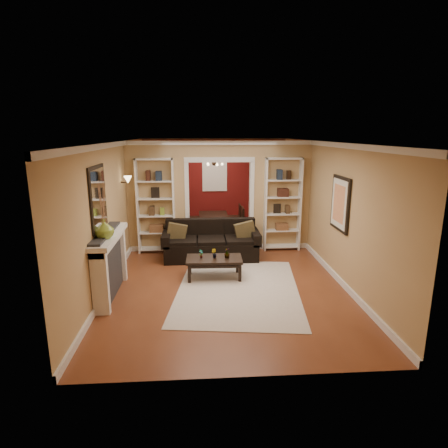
{
  "coord_description": "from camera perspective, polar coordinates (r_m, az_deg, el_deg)",
  "views": [
    {
      "loc": [
        -0.5,
        -7.94,
        2.89
      ],
      "look_at": [
        -0.02,
        -0.8,
        1.13
      ],
      "focal_mm": 30.0,
      "sensor_mm": 36.0,
      "label": 1
    }
  ],
  "objects": [
    {
      "name": "dining_chair_ne",
      "position": [
        10.61,
        1.61,
        0.38
      ],
      "size": [
        0.46,
        0.46,
        0.86
      ],
      "primitive_type": "cube",
      "rotation": [
        0.0,
        0.0,
        -1.49
      ],
      "color": "black",
      "rests_on": "floor"
    },
    {
      "name": "wall_back",
      "position": [
        12.05,
        -1.45,
        6.45
      ],
      "size": [
        8.0,
        0.0,
        8.0
      ],
      "primitive_type": "plane",
      "rotation": [
        1.57,
        0.0,
        0.0
      ],
      "color": "tan",
      "rests_on": "ground"
    },
    {
      "name": "bookshelf_right",
      "position": [
        9.36,
        8.89,
        2.93
      ],
      "size": [
        0.9,
        0.3,
        2.3
      ],
      "primitive_type": "cube",
      "color": "white",
      "rests_on": "floor"
    },
    {
      "name": "dining_chair_sw",
      "position": [
        11.15,
        -4.32,
        0.88
      ],
      "size": [
        0.48,
        0.48,
        0.81
      ],
      "primitive_type": "cube",
      "rotation": [
        0.0,
        0.0,
        1.81
      ],
      "color": "black",
      "rests_on": "floor"
    },
    {
      "name": "wall_right",
      "position": [
        8.54,
        15.03,
        2.94
      ],
      "size": [
        0.0,
        8.0,
        8.0
      ],
      "primitive_type": "plane",
      "rotation": [
        1.57,
        0.0,
        -1.57
      ],
      "color": "tan",
      "rests_on": "ground"
    },
    {
      "name": "ceiling",
      "position": [
        7.96,
        -0.24,
        12.43
      ],
      "size": [
        8.0,
        8.0,
        0.0
      ],
      "primitive_type": "plane",
      "rotation": [
        3.14,
        0.0,
        0.0
      ],
      "color": "white",
      "rests_on": "ground"
    },
    {
      "name": "coffee_table",
      "position": [
        7.65,
        -1.51,
        -6.7
      ],
      "size": [
        1.13,
        0.63,
        0.42
      ],
      "primitive_type": "cube",
      "rotation": [
        0.0,
        0.0,
        -0.02
      ],
      "color": "black",
      "rests_on": "floor"
    },
    {
      "name": "wall_front",
      "position": [
        4.26,
        3.22,
        -7.41
      ],
      "size": [
        8.0,
        0.0,
        8.0
      ],
      "primitive_type": "plane",
      "rotation": [
        -1.57,
        0.0,
        0.0
      ],
      "color": "tan",
      "rests_on": "ground"
    },
    {
      "name": "bookshelf_left",
      "position": [
        9.2,
        -10.34,
        2.67
      ],
      "size": [
        0.9,
        0.3,
        2.3
      ],
      "primitive_type": "cube",
      "color": "white",
      "rests_on": "floor"
    },
    {
      "name": "wall_left",
      "position": [
        8.27,
        -15.99,
        2.54
      ],
      "size": [
        0.0,
        8.0,
        8.0
      ],
      "primitive_type": "plane",
      "rotation": [
        1.57,
        0.0,
        1.57
      ],
      "color": "tan",
      "rests_on": "ground"
    },
    {
      "name": "mirror",
      "position": [
        6.76,
        -18.66,
        3.79
      ],
      "size": [
        0.03,
        0.95,
        1.1
      ],
      "primitive_type": "cube",
      "color": "silver",
      "rests_on": "wall_left"
    },
    {
      "name": "plant_right",
      "position": [
        7.56,
        0.46,
        -4.44
      ],
      "size": [
        0.15,
        0.15,
        0.2
      ],
      "primitive_type": "imported",
      "rotation": [
        0.0,
        0.0,
        4.18
      ],
      "color": "#336626",
      "rests_on": "coffee_table"
    },
    {
      "name": "framed_art",
      "position": [
        7.57,
        17.23,
        2.98
      ],
      "size": [
        0.04,
        0.85,
        1.05
      ],
      "primitive_type": "cube",
      "color": "black",
      "rests_on": "wall_right"
    },
    {
      "name": "dining_table",
      "position": [
        10.9,
        -1.43,
        -0.13
      ],
      "size": [
        1.51,
        0.84,
        0.53
      ],
      "primitive_type": "imported",
      "rotation": [
        0.0,
        0.0,
        1.57
      ],
      "color": "black",
      "rests_on": "floor"
    },
    {
      "name": "sofa",
      "position": [
        8.74,
        -1.98,
        -2.49
      ],
      "size": [
        2.24,
        0.97,
        0.88
      ],
      "primitive_type": "cube",
      "color": "black",
      "rests_on": "floor"
    },
    {
      "name": "fireplace",
      "position": [
        7.02,
        -16.78,
        -6.02
      ],
      "size": [
        0.32,
        1.7,
        1.16
      ],
      "primitive_type": "cube",
      "color": "white",
      "rests_on": "floor"
    },
    {
      "name": "floor",
      "position": [
        8.46,
        -0.22,
        -6.16
      ],
      "size": [
        8.0,
        8.0,
        0.0
      ],
      "primitive_type": "plane",
      "color": "brown",
      "rests_on": "ground"
    },
    {
      "name": "plant_left",
      "position": [
        7.54,
        -3.51,
        -4.59
      ],
      "size": [
        0.11,
        0.11,
        0.18
      ],
      "primitive_type": "imported",
      "rotation": [
        0.0,
        0.0,
        0.85
      ],
      "color": "#336626",
      "rests_on": "coffee_table"
    },
    {
      "name": "chandelier",
      "position": [
        10.69,
        -1.16,
        9.13
      ],
      "size": [
        0.5,
        0.5,
        0.3
      ],
      "primitive_type": "cube",
      "color": "#2F2015",
      "rests_on": "ceiling"
    },
    {
      "name": "pillow_left",
      "position": [
        8.68,
        -7.25,
        -1.3
      ],
      "size": [
        0.44,
        0.15,
        0.43
      ],
      "primitive_type": "cube",
      "rotation": [
        0.0,
        0.0,
        0.07
      ],
      "color": "brown",
      "rests_on": "sofa"
    },
    {
      "name": "plant_center",
      "position": [
        7.55,
        -1.52,
        -4.52
      ],
      "size": [
        0.13,
        0.13,
        0.19
      ],
      "primitive_type": "imported",
      "rotation": [
        0.0,
        0.0,
        2.48
      ],
      "color": "#336626",
      "rests_on": "coffee_table"
    },
    {
      "name": "dining_chair_se",
      "position": [
        11.19,
        1.32,
        1.0
      ],
      "size": [
        0.49,
        0.49,
        0.82
      ],
      "primitive_type": "cube",
      "rotation": [
        0.0,
        0.0,
        -1.34
      ],
      "color": "black",
      "rests_on": "floor"
    },
    {
      "name": "wall_sconce",
      "position": [
        8.71,
        -14.82,
        6.36
      ],
      "size": [
        0.18,
        0.18,
        0.22
      ],
      "primitive_type": "cube",
      "color": "#FFE0A5",
      "rests_on": "wall_left"
    },
    {
      "name": "dining_chair_nw",
      "position": [
        10.55,
        -4.35,
        0.48
      ],
      "size": [
        0.49,
        0.49,
        0.93
      ],
      "primitive_type": "cube",
      "rotation": [
        0.0,
        0.0,
        1.63
      ],
      "color": "black",
      "rests_on": "floor"
    },
    {
      "name": "dining_window",
      "position": [
        11.96,
        -1.44,
        7.36
      ],
      "size": [
        0.78,
        0.03,
        0.98
      ],
      "primitive_type": "cube",
      "color": "#8CA5CC",
      "rests_on": "wall_back"
    },
    {
      "name": "red_back_panel",
      "position": [
        12.02,
        -1.44,
        6.29
      ],
      "size": [
        4.44,
        0.04,
        2.64
      ],
      "primitive_type": "cube",
      "color": "maroon",
      "rests_on": "floor"
    },
    {
      "name": "vase",
      "position": [
        6.53,
        -17.8,
        -0.72
      ],
      "size": [
        0.33,
        0.33,
        0.33
      ],
      "primitive_type": "imported",
      "rotation": [
        0.0,
        0.0,
        0.05
      ],
      "color": "olive",
      "rests_on": "fireplace"
    },
    {
      "name": "partition_wall",
      "position": [
        9.28,
        -0.7,
        4.25
      ],
      "size": [
        4.5,
        0.15,
        2.7
      ],
      "primitive_type": "cube",
      "color": "tan",
      "rests_on": "floor"
    },
    {
      "name": "pillow_right",
      "position": [
        8.73,
        3.24,
        -1.07
      ],
      "size": [
        0.46,
        0.18,
        0.45
      ],
      "primitive_type": "cube",
      "rotation": [
        0.0,
        0.0,
        0.12
      ],
      "color": "brown",
      "rests_on": "sofa"
    },
    {
      "name": "area_rug",
      "position": [
        7.18,
        2.16,
        -9.89
      ],
      "size": [
        2.62,
        3.39,
        0.01
      ],
      "primitive_type": "cube",
      "rotation": [
        0.0,
        0.0,
        -0.13
      ],
      "color": "beige",
      "rests_on": "floor"
    }
  ]
}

